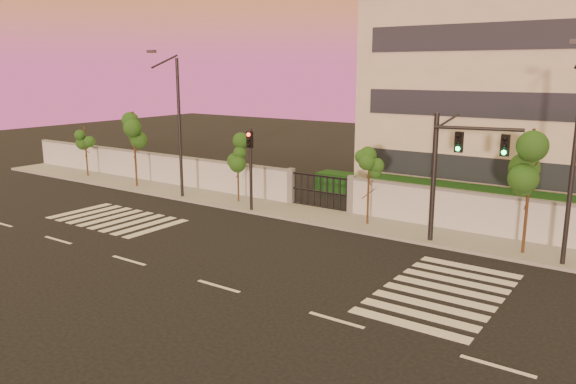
% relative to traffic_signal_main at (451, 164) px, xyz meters
% --- Properties ---
extents(ground, '(120.00, 120.00, 0.00)m').
position_rel_traffic_signal_main_xyz_m(ground, '(-5.21, -9.55, -3.77)').
color(ground, black).
rests_on(ground, ground).
extents(sidewalk, '(60.00, 3.00, 0.15)m').
position_rel_traffic_signal_main_xyz_m(sidewalk, '(-5.21, 0.95, -3.69)').
color(sidewalk, gray).
rests_on(sidewalk, ground).
extents(perimeter_wall, '(60.00, 0.36, 2.20)m').
position_rel_traffic_signal_main_xyz_m(perimeter_wall, '(-5.10, 2.45, -2.70)').
color(perimeter_wall, silver).
rests_on(perimeter_wall, ground).
extents(hedge_row, '(41.00, 4.25, 1.80)m').
position_rel_traffic_signal_main_xyz_m(hedge_row, '(-4.04, 5.19, -2.95)').
color(hedge_row, '#103716').
rests_on(hedge_row, ground).
extents(road_markings, '(57.00, 7.62, 0.02)m').
position_rel_traffic_signal_main_xyz_m(road_markings, '(-6.79, -5.79, -3.76)').
color(road_markings, silver).
rests_on(road_markings, ground).
extents(street_tree_a, '(1.41, 1.12, 3.80)m').
position_rel_traffic_signal_main_xyz_m(street_tree_a, '(-27.38, 0.95, -0.97)').
color(street_tree_a, '#382314').
rests_on(street_tree_a, ground).
extents(street_tree_b, '(1.62, 1.29, 5.13)m').
position_rel_traffic_signal_main_xyz_m(street_tree_b, '(-21.44, 0.50, 0.00)').
color(street_tree_b, '#382314').
rests_on(street_tree_b, ground).
extents(street_tree_c, '(1.33, 1.06, 4.06)m').
position_rel_traffic_signal_main_xyz_m(street_tree_c, '(-12.97, 0.99, -0.78)').
color(street_tree_c, '#382314').
rests_on(street_tree_c, ground).
extents(street_tree_d, '(1.33, 1.05, 3.97)m').
position_rel_traffic_signal_main_xyz_m(street_tree_d, '(-4.38, 0.88, -0.85)').
color(street_tree_d, '#382314').
rests_on(street_tree_d, ground).
extents(street_tree_e, '(1.64, 1.31, 5.46)m').
position_rel_traffic_signal_main_xyz_m(street_tree_e, '(3.20, 0.54, 0.25)').
color(street_tree_e, '#382314').
rests_on(street_tree_e, ground).
extents(traffic_signal_main, '(3.75, 0.89, 5.96)m').
position_rel_traffic_signal_main_xyz_m(traffic_signal_main, '(0.00, 0.00, 0.00)').
color(traffic_signal_main, black).
rests_on(traffic_signal_main, ground).
extents(traffic_signal_secondary, '(0.37, 0.35, 4.72)m').
position_rel_traffic_signal_main_xyz_m(traffic_signal_secondary, '(-11.06, -0.26, -0.77)').
color(traffic_signal_secondary, black).
rests_on(traffic_signal_secondary, ground).
extents(streetlight_west, '(0.53, 2.14, 8.89)m').
position_rel_traffic_signal_main_xyz_m(streetlight_west, '(-16.71, -0.17, 1.03)').
color(streetlight_west, black).
rests_on(streetlight_west, ground).
extents(streetlight_east, '(0.53, 2.13, 8.86)m').
position_rel_traffic_signal_main_xyz_m(streetlight_east, '(4.83, -0.24, 1.02)').
color(streetlight_east, black).
rests_on(streetlight_east, ground).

